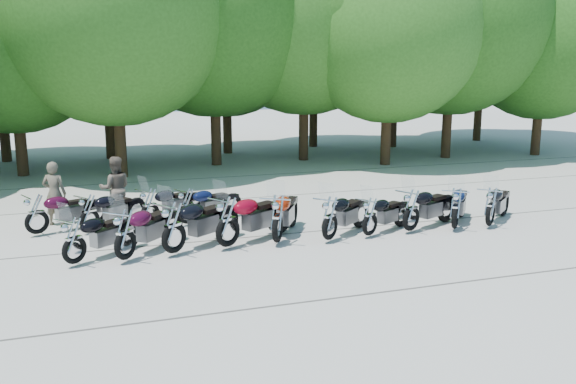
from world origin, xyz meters
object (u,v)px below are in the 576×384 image
object	(u,v)px
motorcycle_7	(411,209)
motorcycle_10	(36,213)
motorcycle_11	(89,212)
motorcycle_5	(330,217)
motorcycle_13	(187,205)
motorcycle_0	(74,239)
motorcycle_9	(491,205)
motorcycle_8	(456,207)
motorcycle_3	(228,220)
motorcycle_4	(277,217)
motorcycle_1	(125,233)
motorcycle_2	(174,226)
rider_1	(115,188)
motorcycle_6	(370,215)
motorcycle_12	(150,206)
rider_0	(54,194)

from	to	relation	value
motorcycle_7	motorcycle_10	bearing A→B (deg)	48.50
motorcycle_10	motorcycle_11	size ratio (longest dim) A/B	1.06
motorcycle_5	motorcycle_13	distance (m)	4.05
motorcycle_0	motorcycle_9	world-z (taller)	motorcycle_9
motorcycle_8	motorcycle_11	size ratio (longest dim) A/B	1.11
motorcycle_3	motorcycle_10	xyz separation A→B (m)	(-4.34, 2.63, -0.10)
motorcycle_10	motorcycle_13	bearing A→B (deg)	-116.11
motorcycle_5	motorcycle_8	xyz separation A→B (m)	(3.51, -0.05, -0.00)
motorcycle_0	motorcycle_10	world-z (taller)	motorcycle_10
motorcycle_4	motorcycle_13	distance (m)	3.05
motorcycle_1	motorcycle_2	size ratio (longest dim) A/B	0.95
motorcycle_1	motorcycle_11	world-z (taller)	motorcycle_1
motorcycle_9	rider_1	size ratio (longest dim) A/B	1.22
motorcycle_2	motorcycle_13	bearing A→B (deg)	-51.62
motorcycle_11	motorcycle_6	bearing A→B (deg)	-144.76
motorcycle_5	motorcycle_6	size ratio (longest dim) A/B	1.11
motorcycle_12	rider_1	bearing A→B (deg)	4.82
motorcycle_3	motorcycle_13	distance (m)	2.53
motorcycle_8	motorcycle_12	size ratio (longest dim) A/B	1.07
motorcycle_4	motorcycle_10	size ratio (longest dim) A/B	1.13
motorcycle_5	motorcycle_7	world-z (taller)	motorcycle_7
motorcycle_3	motorcycle_8	world-z (taller)	motorcycle_3
rider_1	motorcycle_9	bearing A→B (deg)	158.03
motorcycle_3	motorcycle_0	bearing A→B (deg)	62.36
motorcycle_4	rider_0	world-z (taller)	rider_0
rider_0	motorcycle_6	bearing A→B (deg)	174.69
motorcycle_8	motorcycle_12	distance (m)	8.07
motorcycle_2	motorcycle_13	size ratio (longest dim) A/B	1.22
motorcycle_5	rider_0	xyz separation A→B (m)	(-6.43, 3.85, 0.23)
motorcycle_5	motorcycle_11	xyz separation A→B (m)	(-5.57, 2.65, -0.06)
motorcycle_1	rider_1	size ratio (longest dim) A/B	1.31
motorcycle_9	motorcycle_8	bearing A→B (deg)	47.54
motorcycle_11	motorcycle_1	bearing A→B (deg)	161.42
motorcycle_1	rider_0	world-z (taller)	rider_0
motorcycle_2	motorcycle_6	bearing A→B (deg)	-126.27
motorcycle_3	rider_0	distance (m)	5.38
motorcycle_11	motorcycle_13	bearing A→B (deg)	-123.35
rider_0	motorcycle_10	bearing A→B (deg)	89.88
motorcycle_0	motorcycle_2	size ratio (longest dim) A/B	0.87
motorcycle_8	motorcycle_10	xyz separation A→B (m)	(-10.35, 2.87, -0.03)
motorcycle_7	motorcycle_13	world-z (taller)	motorcycle_7
motorcycle_2	motorcycle_10	world-z (taller)	motorcycle_2
motorcycle_8	motorcycle_9	xyz separation A→B (m)	(1.05, -0.05, -0.02)
motorcycle_3	motorcycle_12	distance (m)	3.04
motorcycle_10	motorcycle_0	bearing A→B (deg)	174.67
motorcycle_10	rider_1	world-z (taller)	rider_1
motorcycle_6	motorcycle_10	world-z (taller)	motorcycle_10
motorcycle_3	motorcycle_10	bearing A→B (deg)	28.34
motorcycle_0	motorcycle_8	bearing A→B (deg)	-129.38
motorcycle_4	motorcycle_8	xyz separation A→B (m)	(4.80, -0.22, -0.05)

